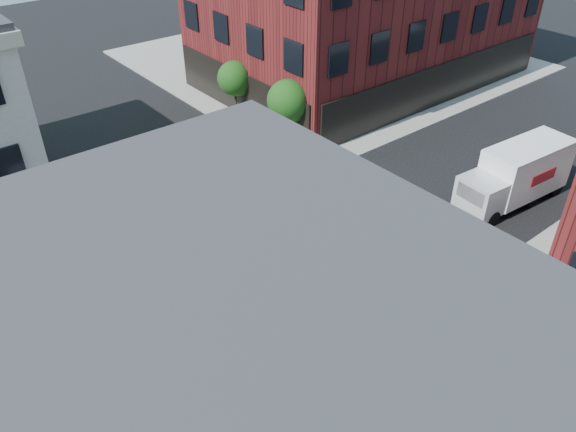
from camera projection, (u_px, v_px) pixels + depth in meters
The scene contains 8 objects.
ground at pixel (298, 267), 27.15m from camera, with size 120.00×120.00×0.00m, color black.
sidewalk_ne at pixel (327, 60), 51.43m from camera, with size 30.00×30.00×0.15m, color gray.
building_ne at pixel (367, 4), 44.61m from camera, with size 25.00×16.00×12.00m, color #481213.
tree_near at pixel (289, 102), 35.66m from camera, with size 2.69×2.69×4.49m.
tree_far at pixel (235, 80), 39.66m from camera, with size 2.43×2.43×4.07m.
signal_pole at pixel (271, 388), 17.78m from camera, with size 1.29×1.24×4.60m.
box_truck at pixel (517, 174), 30.97m from camera, with size 7.63×2.90×3.39m.
traffic_cone at pixel (272, 394), 20.59m from camera, with size 0.51×0.51×0.74m.
Camera 1 is at (-13.58, -15.96, 17.45)m, focal length 35.00 mm.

